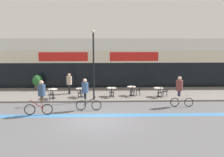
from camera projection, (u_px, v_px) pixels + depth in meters
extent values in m
plane|color=#5B5B60|center=(96.00, 120.00, 15.58)|extent=(120.00, 120.00, 0.00)
cube|color=slate|center=(98.00, 94.00, 22.74)|extent=(40.00, 5.50, 0.12)
cube|color=silver|center=(99.00, 62.00, 27.07)|extent=(40.00, 4.00, 4.84)
cube|color=black|center=(99.00, 75.00, 25.29)|extent=(38.80, 0.10, 2.40)
cube|color=beige|center=(99.00, 57.00, 25.04)|extent=(39.20, 0.14, 1.20)
cube|color=red|center=(63.00, 57.00, 24.86)|extent=(4.66, 0.08, 0.84)
cube|color=red|center=(134.00, 57.00, 25.08)|extent=(4.66, 0.08, 0.84)
cube|color=#3D7AB7|center=(97.00, 115.00, 16.58)|extent=(36.00, 0.70, 0.01)
cylinder|color=black|center=(53.00, 98.00, 20.86)|extent=(0.43, 0.43, 0.02)
cylinder|color=black|center=(53.00, 94.00, 20.81)|extent=(0.07, 0.07, 0.72)
cylinder|color=silver|center=(53.00, 89.00, 20.75)|extent=(0.78, 0.78, 0.02)
cylinder|color=black|center=(81.00, 97.00, 21.36)|extent=(0.43, 0.43, 0.02)
cylinder|color=black|center=(81.00, 93.00, 21.31)|extent=(0.07, 0.07, 0.68)
cylinder|color=silver|center=(81.00, 89.00, 21.26)|extent=(0.78, 0.78, 0.02)
cylinder|color=black|center=(112.00, 96.00, 21.59)|extent=(0.44, 0.44, 0.02)
cylinder|color=black|center=(112.00, 92.00, 21.54)|extent=(0.07, 0.07, 0.68)
cylinder|color=silver|center=(112.00, 88.00, 21.49)|extent=(0.80, 0.80, 0.02)
cylinder|color=black|center=(131.00, 95.00, 21.91)|extent=(0.41, 0.41, 0.02)
cylinder|color=black|center=(131.00, 91.00, 21.85)|extent=(0.07, 0.07, 0.73)
cylinder|color=silver|center=(131.00, 87.00, 21.80)|extent=(0.74, 0.74, 0.02)
cylinder|color=black|center=(158.00, 96.00, 21.49)|extent=(0.43, 0.43, 0.02)
cylinder|color=black|center=(158.00, 92.00, 21.44)|extent=(0.07, 0.07, 0.69)
cylinder|color=silver|center=(158.00, 88.00, 21.38)|extent=(0.79, 0.79, 0.02)
cylinder|color=black|center=(51.00, 94.00, 20.25)|extent=(0.40, 0.40, 0.03)
cylinder|color=black|center=(50.00, 97.00, 20.42)|extent=(0.03, 0.03, 0.42)
cylinder|color=black|center=(54.00, 97.00, 20.43)|extent=(0.03, 0.03, 0.42)
cylinder|color=black|center=(49.00, 98.00, 20.15)|extent=(0.03, 0.03, 0.42)
cylinder|color=black|center=(53.00, 98.00, 20.15)|extent=(0.03, 0.03, 0.42)
torus|color=black|center=(51.00, 91.00, 20.04)|extent=(0.03, 0.41, 0.41)
cylinder|color=black|center=(49.00, 93.00, 20.06)|extent=(0.03, 0.03, 0.23)
cylinder|color=black|center=(53.00, 93.00, 20.07)|extent=(0.03, 0.03, 0.23)
cylinder|color=black|center=(80.00, 93.00, 20.75)|extent=(0.41, 0.41, 0.03)
cylinder|color=black|center=(79.00, 95.00, 20.92)|extent=(0.03, 0.03, 0.42)
cylinder|color=black|center=(82.00, 95.00, 20.93)|extent=(0.03, 0.03, 0.42)
cylinder|color=black|center=(78.00, 96.00, 20.64)|extent=(0.03, 0.03, 0.42)
cylinder|color=black|center=(82.00, 96.00, 20.65)|extent=(0.03, 0.03, 0.42)
torus|color=black|center=(80.00, 90.00, 20.54)|extent=(0.03, 0.41, 0.41)
cylinder|color=black|center=(78.00, 92.00, 20.56)|extent=(0.03, 0.03, 0.23)
cylinder|color=black|center=(82.00, 92.00, 20.57)|extent=(0.03, 0.03, 0.23)
cylinder|color=black|center=(112.00, 92.00, 20.98)|extent=(0.42, 0.42, 0.03)
cylinder|color=black|center=(110.00, 95.00, 21.14)|extent=(0.03, 0.03, 0.42)
cylinder|color=black|center=(113.00, 95.00, 21.17)|extent=(0.03, 0.03, 0.42)
cylinder|color=black|center=(110.00, 96.00, 20.87)|extent=(0.03, 0.03, 0.42)
cylinder|color=black|center=(114.00, 95.00, 20.89)|extent=(0.03, 0.03, 0.42)
torus|color=black|center=(112.00, 90.00, 20.78)|extent=(0.05, 0.41, 0.41)
cylinder|color=black|center=(110.00, 91.00, 20.78)|extent=(0.03, 0.03, 0.23)
cylinder|color=black|center=(114.00, 91.00, 20.81)|extent=(0.03, 0.03, 0.23)
cylinder|color=black|center=(132.00, 92.00, 21.30)|extent=(0.41, 0.41, 0.03)
cylinder|color=black|center=(130.00, 94.00, 21.47)|extent=(0.03, 0.03, 0.42)
cylinder|color=black|center=(134.00, 94.00, 21.48)|extent=(0.03, 0.03, 0.42)
cylinder|color=black|center=(131.00, 95.00, 21.19)|extent=(0.03, 0.03, 0.42)
cylinder|color=black|center=(134.00, 95.00, 21.20)|extent=(0.03, 0.03, 0.42)
torus|color=black|center=(132.00, 89.00, 21.09)|extent=(0.04, 0.41, 0.41)
cylinder|color=black|center=(130.00, 90.00, 21.10)|extent=(0.03, 0.03, 0.23)
cylinder|color=black|center=(135.00, 90.00, 21.12)|extent=(0.03, 0.03, 0.23)
cylinder|color=black|center=(138.00, 90.00, 21.86)|extent=(0.41, 0.41, 0.03)
cylinder|color=black|center=(137.00, 93.00, 21.75)|extent=(0.03, 0.03, 0.42)
cylinder|color=black|center=(136.00, 93.00, 22.02)|extent=(0.03, 0.03, 0.42)
cylinder|color=black|center=(140.00, 93.00, 21.77)|extent=(0.03, 0.03, 0.42)
cylinder|color=black|center=(139.00, 92.00, 22.04)|extent=(0.03, 0.03, 0.42)
torus|color=black|center=(140.00, 87.00, 21.83)|extent=(0.41, 0.04, 0.41)
cylinder|color=black|center=(140.00, 89.00, 21.69)|extent=(0.03, 0.03, 0.23)
cylinder|color=black|center=(140.00, 88.00, 22.02)|extent=(0.03, 0.03, 0.23)
cylinder|color=black|center=(160.00, 93.00, 20.88)|extent=(0.42, 0.42, 0.03)
cylinder|color=black|center=(158.00, 95.00, 21.05)|extent=(0.03, 0.03, 0.42)
cylinder|color=black|center=(161.00, 95.00, 21.05)|extent=(0.03, 0.03, 0.42)
cylinder|color=black|center=(158.00, 96.00, 20.78)|extent=(0.03, 0.03, 0.42)
cylinder|color=black|center=(162.00, 96.00, 20.77)|extent=(0.03, 0.03, 0.42)
torus|color=black|center=(160.00, 90.00, 20.67)|extent=(0.05, 0.41, 0.41)
cylinder|color=black|center=(158.00, 91.00, 20.70)|extent=(0.03, 0.03, 0.23)
cylinder|color=black|center=(162.00, 92.00, 20.69)|extent=(0.03, 0.03, 0.23)
cylinder|color=black|center=(165.00, 91.00, 21.44)|extent=(0.42, 0.42, 0.03)
cylinder|color=black|center=(164.00, 94.00, 21.34)|extent=(0.03, 0.03, 0.42)
cylinder|color=black|center=(163.00, 94.00, 21.61)|extent=(0.03, 0.03, 0.42)
cylinder|color=black|center=(167.00, 94.00, 21.34)|extent=(0.03, 0.03, 0.42)
cylinder|color=black|center=(166.00, 94.00, 21.61)|extent=(0.03, 0.03, 0.42)
torus|color=black|center=(167.00, 88.00, 21.40)|extent=(0.41, 0.05, 0.41)
cylinder|color=black|center=(168.00, 90.00, 21.25)|extent=(0.03, 0.03, 0.23)
cylinder|color=black|center=(167.00, 89.00, 21.59)|extent=(0.03, 0.03, 0.23)
cylinder|color=#4C4C51|center=(38.00, 87.00, 24.25)|extent=(0.57, 0.57, 0.47)
ellipsoid|color=#28662D|center=(37.00, 81.00, 24.16)|extent=(0.91, 0.91, 1.09)
cylinder|color=black|center=(94.00, 67.00, 19.92)|extent=(0.12, 0.12, 5.15)
sphere|color=beige|center=(93.00, 31.00, 19.52)|extent=(0.26, 0.26, 0.26)
torus|color=black|center=(30.00, 110.00, 16.64)|extent=(0.71, 0.10, 0.71)
torus|color=black|center=(47.00, 109.00, 16.74)|extent=(0.71, 0.10, 0.71)
cylinder|color=red|center=(38.00, 105.00, 16.64)|extent=(0.85, 0.10, 0.64)
cylinder|color=red|center=(42.00, 106.00, 16.68)|extent=(0.04, 0.04, 0.49)
cylinder|color=red|center=(30.00, 100.00, 16.55)|extent=(0.06, 0.48, 0.03)
cylinder|color=#4C3D2D|center=(42.00, 99.00, 16.52)|extent=(0.17, 0.17, 0.40)
cylinder|color=#4C3D2D|center=(42.00, 98.00, 16.70)|extent=(0.17, 0.17, 0.40)
cylinder|color=#334C70|center=(42.00, 90.00, 16.52)|extent=(0.50, 0.50, 0.72)
sphere|color=beige|center=(41.00, 82.00, 16.45)|extent=(0.27, 0.27, 0.27)
torus|color=black|center=(96.00, 105.00, 17.78)|extent=(0.68, 0.06, 0.68)
torus|color=black|center=(81.00, 105.00, 17.76)|extent=(0.68, 0.06, 0.68)
cylinder|color=black|center=(89.00, 101.00, 17.73)|extent=(0.82, 0.05, 0.62)
cylinder|color=black|center=(85.00, 102.00, 17.73)|extent=(0.04, 0.04, 0.48)
cylinder|color=black|center=(96.00, 97.00, 17.70)|extent=(0.03, 0.48, 0.03)
cylinder|color=black|center=(85.00, 95.00, 17.76)|extent=(0.16, 0.16, 0.39)
cylinder|color=black|center=(85.00, 96.00, 17.58)|extent=(0.16, 0.16, 0.39)
cylinder|color=#334C70|center=(85.00, 88.00, 17.59)|extent=(0.46, 0.46, 0.71)
sphere|color=beige|center=(85.00, 81.00, 17.51)|extent=(0.26, 0.26, 0.26)
torus|color=black|center=(189.00, 102.00, 18.70)|extent=(0.65, 0.08, 0.65)
torus|color=black|center=(175.00, 102.00, 18.72)|extent=(0.65, 0.08, 0.65)
cylinder|color=silver|center=(183.00, 98.00, 18.67)|extent=(0.78, 0.08, 0.59)
cylinder|color=silver|center=(179.00, 99.00, 18.68)|extent=(0.04, 0.04, 0.45)
cylinder|color=silver|center=(188.00, 95.00, 18.62)|extent=(0.05, 0.48, 0.03)
cylinder|color=#382D47|center=(179.00, 93.00, 18.71)|extent=(0.17, 0.17, 0.40)
cylinder|color=#382D47|center=(179.00, 93.00, 18.53)|extent=(0.17, 0.17, 0.40)
cylinder|color=brown|center=(179.00, 85.00, 18.53)|extent=(0.50, 0.50, 0.73)
sphere|color=beige|center=(180.00, 78.00, 18.45)|extent=(0.28, 0.28, 0.28)
cylinder|color=black|center=(69.00, 89.00, 22.40)|extent=(0.17, 0.17, 0.81)
cylinder|color=black|center=(69.00, 89.00, 22.57)|extent=(0.17, 0.17, 0.81)
cylinder|color=#B2A38E|center=(69.00, 80.00, 22.37)|extent=(0.48, 0.48, 0.70)
sphere|color=tan|center=(69.00, 75.00, 22.29)|extent=(0.26, 0.26, 0.26)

